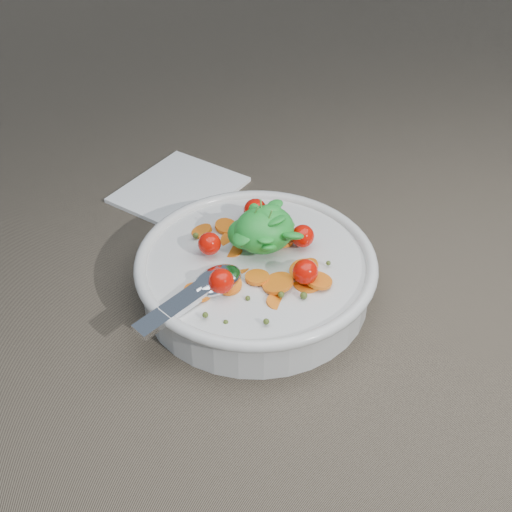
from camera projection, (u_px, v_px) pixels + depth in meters
name	position (u px, v px, depth m)	size (l,w,h in m)	color
ground	(270.00, 303.00, 0.64)	(6.00, 6.00, 0.00)	brown
bowl	(256.00, 272.00, 0.63)	(0.25, 0.24, 0.10)	silver
napkin	(179.00, 190.00, 0.79)	(0.14, 0.12, 0.01)	white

